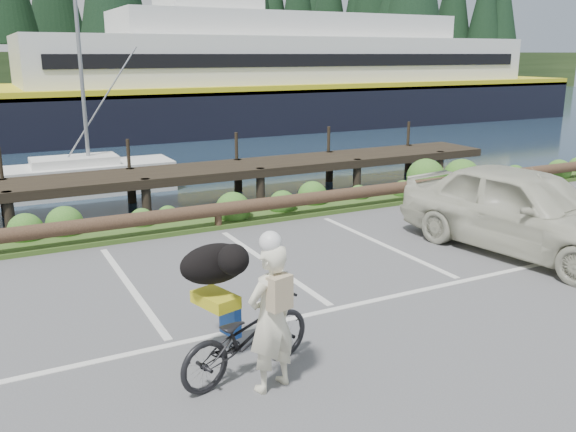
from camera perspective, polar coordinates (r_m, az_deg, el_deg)
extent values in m
plane|color=#515154|center=(9.85, 3.25, -7.88)|extent=(72.00, 72.00, 0.00)
plane|color=#162636|center=(56.21, -22.79, 8.69)|extent=(160.00, 160.00, 0.00)
cube|color=#3D5B21|center=(14.40, -7.52, -0.34)|extent=(34.00, 1.60, 0.10)
imported|color=black|center=(7.54, -3.89, -11.11)|extent=(2.04, 1.17, 1.01)
imported|color=beige|center=(7.07, -1.60, -9.52)|extent=(0.74, 0.58, 1.78)
ellipsoid|color=black|center=(7.70, -6.90, -4.45)|extent=(0.66, 0.98, 0.52)
imported|color=beige|center=(12.77, 21.18, 0.54)|extent=(2.82, 5.31, 1.72)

